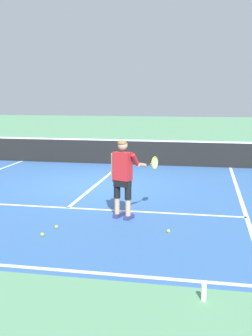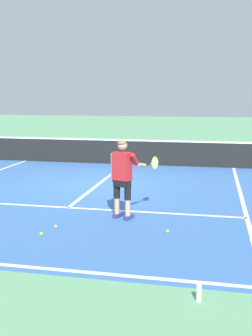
% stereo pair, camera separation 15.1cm
% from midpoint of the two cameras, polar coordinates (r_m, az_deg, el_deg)
% --- Properties ---
extents(ground_plane, '(80.00, 80.00, 0.00)m').
position_cam_midpoint_polar(ground_plane, '(12.35, -4.58, -2.41)').
color(ground_plane, '#609E70').
extents(court_inner_surface, '(10.98, 10.22, 0.00)m').
position_cam_midpoint_polar(court_inner_surface, '(11.38, -5.97, -3.50)').
color(court_inner_surface, '#3866A8').
rests_on(court_inner_surface, ground).
extents(line_service, '(8.23, 0.10, 0.01)m').
position_cam_midpoint_polar(line_service, '(10.00, -8.44, -5.44)').
color(line_service, white).
rests_on(line_service, ground).
extents(line_centre_service, '(0.10, 6.40, 0.01)m').
position_cam_midpoint_polar(line_centre_service, '(12.98, -3.79, -1.77)').
color(line_centre_service, white).
rests_on(line_centre_service, ground).
extents(line_singles_right, '(0.10, 9.82, 0.01)m').
position_cam_midpoint_polar(line_singles_right, '(10.94, 15.20, -4.34)').
color(line_singles_right, white).
rests_on(line_singles_right, ground).
extents(tennis_net, '(11.96, 0.08, 1.07)m').
position_cam_midpoint_polar(tennis_net, '(15.97, -0.92, 2.28)').
color(tennis_net, '#333338').
rests_on(tennis_net, ground).
extents(tennis_player, '(0.94, 1.00, 1.71)m').
position_cam_midpoint_polar(tennis_player, '(8.86, -0.84, -0.81)').
color(tennis_player, navy).
rests_on(tennis_player, ground).
extents(tennis_ball_near_feet, '(0.07, 0.07, 0.07)m').
position_cam_midpoint_polar(tennis_ball_near_feet, '(8.55, -10.07, -7.98)').
color(tennis_ball_near_feet, '#CCE02D').
rests_on(tennis_ball_near_feet, ground).
extents(tennis_ball_by_baseline, '(0.07, 0.07, 0.07)m').
position_cam_midpoint_polar(tennis_ball_by_baseline, '(8.21, 5.34, -8.65)').
color(tennis_ball_by_baseline, '#CCE02D').
rests_on(tennis_ball_by_baseline, ground).
extents(tennis_ball_mid_court, '(0.07, 0.07, 0.07)m').
position_cam_midpoint_polar(tennis_ball_mid_court, '(8.16, -11.98, -8.94)').
color(tennis_ball_mid_court, '#CCE02D').
rests_on(tennis_ball_mid_court, ground).
extents(water_bottle, '(0.07, 0.07, 0.23)m').
position_cam_midpoint_polar(water_bottle, '(5.72, 9.89, -16.54)').
color(water_bottle, white).
rests_on(water_bottle, ground).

